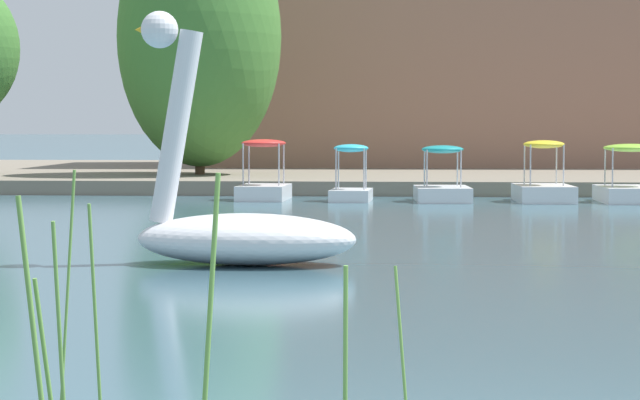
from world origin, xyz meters
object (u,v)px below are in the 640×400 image
Objects in this scene: pedal_boat_lime at (631,185)px; pedal_boat_teal at (442,186)px; pedal_boat_yellow at (543,184)px; pedal_boat_red at (264,181)px; tree_willow_near_path at (199,37)px; pedal_boat_cyan at (351,185)px; swan_boat at (237,221)px.

pedal_boat_lime is 4.60m from pedal_boat_teal.
pedal_boat_yellow is 6.99m from pedal_boat_red.
pedal_boat_yellow is 12.65m from tree_willow_near_path.
pedal_boat_cyan is 2.26m from pedal_boat_red.
swan_boat reaches higher than pedal_boat_yellow.
swan_boat is at bearing -79.36° from tree_willow_near_path.
pedal_boat_lime is 1.37× the size of pedal_boat_cyan.
pedal_boat_teal is 2.26m from pedal_boat_cyan.
pedal_boat_yellow is 1.34× the size of pedal_boat_cyan.
pedal_boat_lime is 9.11m from pedal_boat_red.
pedal_boat_teal is 0.27× the size of tree_willow_near_path.
pedal_boat_red is (-6.98, 0.30, 0.04)m from pedal_boat_yellow.
pedal_boat_yellow is at bearing 0.61° from pedal_boat_cyan.
swan_boat is 1.44× the size of pedal_boat_yellow.
pedal_boat_cyan is 9.55m from tree_willow_near_path.
pedal_boat_yellow is (-2.11, 0.10, 0.00)m from pedal_boat_lime.
pedal_boat_cyan is at bearing 179.59° from pedal_boat_lime.
pedal_boat_lime is at bearing -0.32° from pedal_boat_teal.
pedal_boat_cyan is 0.22× the size of tree_willow_near_path.
pedal_boat_lime reaches higher than pedal_boat_teal.
pedal_boat_teal is 10.91m from tree_willow_near_path.
swan_boat is 17.00m from pedal_boat_lime.
pedal_boat_red reaches higher than pedal_boat_yellow.
tree_willow_near_path reaches higher than pedal_boat_lime.
pedal_boat_red is 8.28m from tree_willow_near_path.
pedal_boat_lime is 1.09× the size of pedal_boat_teal.
swan_boat is 1.41× the size of pedal_boat_lime.
pedal_boat_red is (-1.45, 15.58, -0.11)m from swan_boat.
swan_boat is 0.42× the size of tree_willow_near_path.
pedal_boat_yellow is at bearing -35.65° from tree_willow_near_path.
pedal_boat_lime is 2.12m from pedal_boat_yellow.
tree_willow_near_path is at bearing 125.25° from pedal_boat_cyan.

